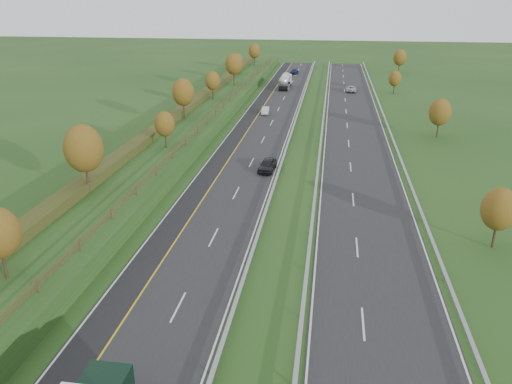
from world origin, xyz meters
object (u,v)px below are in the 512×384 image
car_silver_mid (265,110)px  car_oncoming (351,89)px  car_dark_near (267,165)px  car_small_far (294,71)px  road_tanker (285,80)px

car_silver_mid → car_oncoming: car_oncoming is taller
car_dark_near → car_oncoming: car_dark_near is taller
car_small_far → car_dark_near: bearing=-82.6°
road_tanker → car_silver_mid: (-1.01, -31.00, -1.15)m
car_dark_near → car_small_far: car_dark_near is taller
car_silver_mid → car_small_far: (1.50, 55.19, 0.02)m
car_silver_mid → car_oncoming: (17.68, 27.64, 0.06)m
car_small_far → car_oncoming: (16.17, -27.56, 0.04)m
car_dark_near → road_tanker: bearing=99.0°
road_tanker → car_small_far: (0.49, 24.19, -1.13)m
road_tanker → car_silver_mid: size_ratio=2.73×
road_tanker → car_dark_near: bearing=-86.6°
car_small_far → road_tanker: bearing=-85.9°
road_tanker → car_dark_near: 65.61m
car_silver_mid → car_oncoming: bearing=53.8°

